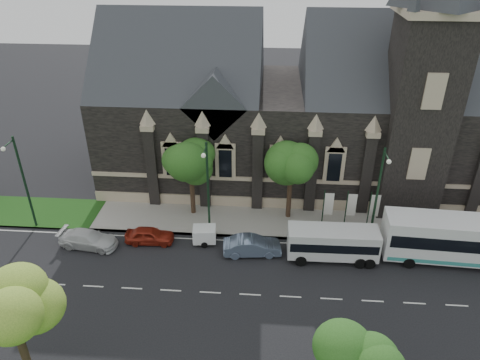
# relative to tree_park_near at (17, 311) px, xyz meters

# --- Properties ---
(ground) EXTENTS (160.00, 160.00, 0.00)m
(ground) POSITION_rel_tree_park_near_xyz_m (11.77, 8.77, -6.42)
(ground) COLOR black
(ground) RESTS_ON ground
(sidewalk) EXTENTS (80.00, 5.00, 0.15)m
(sidewalk) POSITION_rel_tree_park_near_xyz_m (11.77, 18.27, -6.34)
(sidewalk) COLOR gray
(sidewalk) RESTS_ON ground
(museum) EXTENTS (40.00, 17.70, 29.90)m
(museum) POSITION_rel_tree_park_near_xyz_m (16.89, 27.55, 1.75)
(museum) COLOR black
(museum) RESTS_ON ground
(tree_park_near) EXTENTS (4.42, 4.42, 8.56)m
(tree_park_near) POSITION_rel_tree_park_near_xyz_m (0.00, 0.00, 0.00)
(tree_park_near) COLOR black
(tree_park_near) RESTS_ON ground
(tree_walk_right) EXTENTS (4.08, 4.08, 7.80)m
(tree_walk_right) POSITION_rel_tree_park_near_xyz_m (14.98, 19.48, -0.60)
(tree_walk_right) COLOR black
(tree_walk_right) RESTS_ON ground
(tree_walk_left) EXTENTS (3.91, 3.91, 7.64)m
(tree_walk_left) POSITION_rel_tree_park_near_xyz_m (5.97, 19.47, -0.68)
(tree_walk_left) COLOR black
(tree_walk_left) RESTS_ON ground
(street_lamp_near) EXTENTS (0.36, 1.88, 9.00)m
(street_lamp_near) POSITION_rel_tree_park_near_xyz_m (21.77, 15.86, -1.30)
(street_lamp_near) COLOR black
(street_lamp_near) RESTS_ON ground
(street_lamp_mid) EXTENTS (0.36, 1.88, 9.00)m
(street_lamp_mid) POSITION_rel_tree_park_near_xyz_m (7.77, 15.86, -1.30)
(street_lamp_mid) COLOR black
(street_lamp_mid) RESTS_ON ground
(street_lamp_far) EXTENTS (0.36, 1.88, 9.00)m
(street_lamp_far) POSITION_rel_tree_park_near_xyz_m (-8.23, 15.86, -1.30)
(street_lamp_far) COLOR black
(street_lamp_far) RESTS_ON ground
(banner_flag_left) EXTENTS (0.90, 0.10, 4.00)m
(banner_flag_left) POSITION_rel_tree_park_near_xyz_m (18.06, 17.77, -4.03)
(banner_flag_left) COLOR black
(banner_flag_left) RESTS_ON ground
(banner_flag_center) EXTENTS (0.90, 0.10, 4.00)m
(banner_flag_center) POSITION_rel_tree_park_near_xyz_m (20.06, 17.77, -4.03)
(banner_flag_center) COLOR black
(banner_flag_center) RESTS_ON ground
(banner_flag_right) EXTENTS (0.90, 0.10, 4.00)m
(banner_flag_right) POSITION_rel_tree_park_near_xyz_m (22.06, 17.77, -4.03)
(banner_flag_right) COLOR black
(banner_flag_right) RESTS_ON ground
(tour_coach) EXTENTS (13.67, 3.68, 3.95)m
(tour_coach) POSITION_rel_tree_park_near_xyz_m (29.13, 13.92, -4.28)
(tour_coach) COLOR silver
(tour_coach) RESTS_ON ground
(shuttle_bus) EXTENTS (7.30, 2.64, 2.81)m
(shuttle_bus) POSITION_rel_tree_park_near_xyz_m (18.23, 13.56, -4.79)
(shuttle_bus) COLOR silver
(shuttle_bus) RESTS_ON ground
(box_trailer) EXTENTS (2.90, 1.71, 1.51)m
(box_trailer) POSITION_rel_tree_park_near_xyz_m (7.49, 14.86, -5.56)
(box_trailer) COLOR white
(box_trailer) RESTS_ON ground
(sedan) EXTENTS (4.98, 2.22, 1.59)m
(sedan) POSITION_rel_tree_park_near_xyz_m (11.66, 13.63, -5.62)
(sedan) COLOR slate
(sedan) RESTS_ON ground
(car_far_red) EXTENTS (4.22, 1.82, 1.42)m
(car_far_red) POSITION_rel_tree_park_near_xyz_m (2.75, 14.55, -5.71)
(car_far_red) COLOR maroon
(car_far_red) RESTS_ON ground
(car_far_white) EXTENTS (5.18, 2.58, 1.45)m
(car_far_white) POSITION_rel_tree_park_near_xyz_m (-2.32, 13.61, -5.69)
(car_far_white) COLOR silver
(car_far_white) RESTS_ON ground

